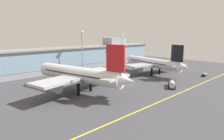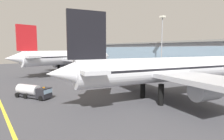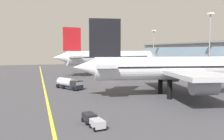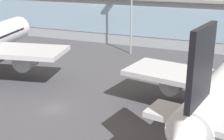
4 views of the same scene
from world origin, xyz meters
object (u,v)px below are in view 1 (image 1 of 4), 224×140
at_px(airliner_near_left, 79,75).
at_px(apron_light_mast_west, 82,46).
at_px(airliner_near_right, 152,63).
at_px(fuel_tanker_truck, 172,84).
at_px(apron_light_mast_east, 122,45).
at_px(baggage_tug_near, 204,75).

relative_size(airliner_near_left, apron_light_mast_west, 2.04).
relative_size(airliner_near_right, fuel_tanker_truck, 5.22).
bearing_deg(airliner_near_right, apron_light_mast_east, -5.72).
height_order(fuel_tanker_truck, apron_light_mast_east, apron_light_mast_east).
height_order(baggage_tug_near, apron_light_mast_east, apron_light_mast_east).
height_order(fuel_tanker_truck, baggage_tug_near, fuel_tanker_truck).
bearing_deg(airliner_near_left, fuel_tanker_truck, -134.37).
bearing_deg(fuel_tanker_truck, apron_light_mast_east, 33.49).
bearing_deg(apron_light_mast_west, airliner_near_right, -49.32).
xyz_separation_m(airliner_near_right, fuel_tanker_truck, (-17.42, -22.28, -4.89)).
bearing_deg(apron_light_mast_east, airliner_near_left, -151.29).
xyz_separation_m(fuel_tanker_truck, apron_light_mast_west, (-9.06, 53.09, 14.33)).
bearing_deg(apron_light_mast_east, airliner_near_right, -106.02).
height_order(baggage_tug_near, apron_light_mast_west, apron_light_mast_west).
bearing_deg(apron_light_mast_east, baggage_tug_near, -83.86).
bearing_deg(apron_light_mast_east, fuel_tanker_truck, -116.01).
xyz_separation_m(airliner_near_right, apron_light_mast_west, (-26.48, 30.81, 9.45)).
relative_size(baggage_tug_near, apron_light_mast_east, 0.26).
relative_size(airliner_near_left, apron_light_mast_east, 2.26).
bearing_deg(apron_light_mast_east, apron_light_mast_west, -177.17).
bearing_deg(baggage_tug_near, airliner_near_right, -65.33).
height_order(airliner_near_left, apron_light_mast_east, apron_light_mast_east).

